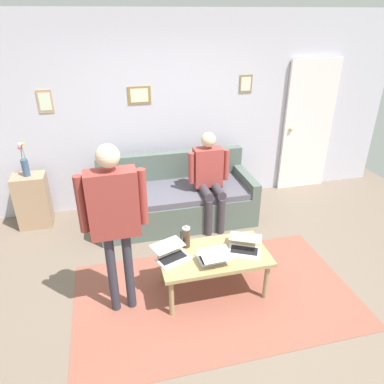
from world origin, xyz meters
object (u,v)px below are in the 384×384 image
at_px(laptop_left, 213,257).
at_px(side_shelf, 33,201).
at_px(couch, 176,199).
at_px(laptop_center, 245,247).
at_px(flower_vase, 25,164).
at_px(person_seated, 209,175).
at_px(coffee_table, 214,258).
at_px(laptop_right, 172,254).
at_px(interior_door, 308,127).
at_px(person_standing, 114,212).
at_px(french_press, 186,237).

relative_size(laptop_left, side_shelf, 0.45).
relative_size(couch, laptop_center, 4.86).
xyz_separation_m(flower_vase, person_seated, (-2.31, 0.53, -0.17)).
relative_size(coffee_table, laptop_right, 2.70).
bearing_deg(coffee_table, side_shelf, -42.95).
height_order(coffee_table, laptop_left, laptop_left).
xyz_separation_m(interior_door, person_standing, (3.10, 2.13, 0.07)).
height_order(laptop_left, person_standing, person_standing).
bearing_deg(couch, laptop_center, 104.13).
xyz_separation_m(laptop_right, side_shelf, (1.55, -1.81, -0.14)).
bearing_deg(flower_vase, side_shelf, 111.73).
relative_size(french_press, person_standing, 0.15).
distance_m(couch, laptop_center, 1.62).
relative_size(laptop_center, laptop_right, 1.05).
relative_size(laptop_left, person_seated, 0.26).
bearing_deg(laptop_center, french_press, -20.69).
bearing_deg(flower_vase, interior_door, -176.52).
bearing_deg(person_standing, interior_door, -145.59).
bearing_deg(coffee_table, french_press, -38.24).
height_order(coffee_table, laptop_right, laptop_right).
xyz_separation_m(laptop_center, flower_vase, (2.30, -1.87, 0.39)).
bearing_deg(couch, laptop_left, 91.24).
bearing_deg(french_press, side_shelf, -43.54).
bearing_deg(laptop_right, interior_door, -141.58).
bearing_deg(french_press, laptop_right, 39.84).
bearing_deg(laptop_center, side_shelf, -39.04).
bearing_deg(french_press, couch, -97.07).
bearing_deg(side_shelf, laptop_right, 130.73).
relative_size(laptop_left, flower_vase, 0.73).
xyz_separation_m(laptop_right, flower_vase, (1.56, -1.81, 0.39)).
xyz_separation_m(flower_vase, person_standing, (-1.05, 1.87, 0.20)).
bearing_deg(coffee_table, interior_door, -136.04).
height_order(interior_door, laptop_left, interior_door).
distance_m(laptop_left, french_press, 0.36).
xyz_separation_m(couch, side_shelf, (1.91, -0.31, 0.06)).
bearing_deg(interior_door, person_seated, 23.17).
relative_size(interior_door, french_press, 7.98).
bearing_deg(coffee_table, laptop_right, -4.83).
relative_size(laptop_right, side_shelf, 0.55).
height_order(person_standing, person_seated, person_standing).
height_order(french_press, person_standing, person_standing).
height_order(flower_vase, person_seated, person_seated).
height_order(coffee_table, flower_vase, flower_vase).
height_order(interior_door, flower_vase, interior_door).
xyz_separation_m(couch, coffee_table, (-0.07, 1.54, 0.11)).
distance_m(couch, laptop_right, 1.55).
height_order(couch, coffee_table, couch).
distance_m(coffee_table, laptop_right, 0.44).
relative_size(interior_door, laptop_left, 6.24).
height_order(couch, french_press, couch).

